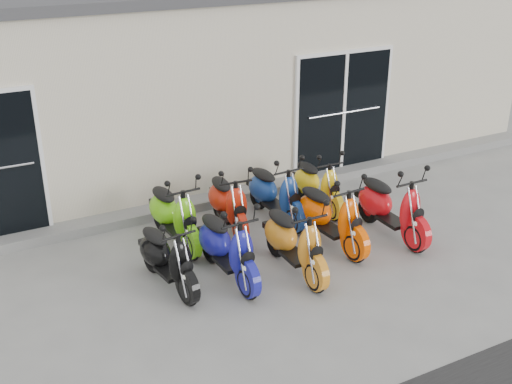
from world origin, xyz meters
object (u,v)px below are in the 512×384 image
scooter_front_black (167,250)px  scooter_back_red (228,196)px  scooter_front_orange_b (331,208)px  scooter_back_green (173,207)px  scooter_front_orange_a (294,233)px  scooter_front_red (392,198)px  scooter_back_blue (275,186)px  scooter_back_yellow (318,178)px  scooter_front_blue (227,238)px

scooter_front_black → scooter_back_red: scooter_back_red is taller
scooter_front_orange_b → scooter_back_green: scooter_front_orange_b is taller
scooter_back_green → scooter_front_orange_a: bearing=-56.6°
scooter_front_red → scooter_front_orange_b: bearing=170.0°
scooter_front_orange_b → scooter_back_blue: (-0.29, 1.12, -0.02)m
scooter_back_red → scooter_back_yellow: 1.63m
scooter_front_black → scooter_back_red: bearing=31.1°
scooter_back_blue → scooter_back_yellow: scooter_back_blue is taller
scooter_front_red → scooter_back_green: (-2.96, 1.27, -0.02)m
scooter_front_black → scooter_front_red: bearing=-10.5°
scooter_front_red → scooter_back_blue: bearing=134.4°
scooter_front_black → scooter_back_blue: bearing=19.0°
scooter_front_black → scooter_front_red: (3.47, -0.19, 0.07)m
scooter_front_orange_b → scooter_back_yellow: bearing=61.3°
scooter_front_orange_a → scooter_front_orange_b: (0.86, 0.42, 0.02)m
scooter_front_black → scooter_back_red: 1.79m
scooter_front_red → scooter_back_blue: size_ratio=1.05×
scooter_front_black → scooter_back_green: (0.51, 1.09, 0.05)m
scooter_back_red → scooter_back_blue: 0.81m
scooter_back_green → scooter_back_yellow: scooter_back_green is taller
scooter_front_orange_a → scooter_front_red: size_ratio=0.96×
scooter_back_red → scooter_back_yellow: (1.63, 0.04, -0.03)m
scooter_back_green → scooter_back_blue: size_ratio=1.01×
scooter_front_blue → scooter_front_orange_b: scooter_front_orange_b is taller
scooter_front_blue → scooter_front_orange_a: 0.91m
scooter_front_orange_a → scooter_back_yellow: scooter_front_orange_a is taller
scooter_front_blue → scooter_back_green: scooter_front_blue is taller
scooter_front_red → scooter_back_red: 2.45m
scooter_front_red → scooter_back_red: (-2.07, 1.30, -0.04)m
scooter_front_red → scooter_back_yellow: (-0.44, 1.34, -0.07)m
scooter_back_yellow → scooter_back_blue: bearing=-174.3°
scooter_front_orange_a → scooter_front_orange_b: scooter_front_orange_b is taller
scooter_front_black → scooter_front_orange_b: 2.50m
scooter_front_black → scooter_back_green: bearing=57.4°
scooter_back_red → scooter_back_green: bearing=-171.6°
scooter_front_orange_a → scooter_front_orange_b: 0.95m
scooter_front_blue → scooter_back_yellow: scooter_front_blue is taller
scooter_front_red → scooter_back_yellow: size_ratio=1.13×
scooter_front_red → scooter_back_yellow: 1.41m
scooter_back_green → scooter_front_blue: bearing=-81.2°
scooter_front_orange_b → scooter_front_red: size_ratio=0.98×
scooter_front_orange_a → scooter_back_yellow: (1.40, 1.59, -0.05)m
scooter_back_green → scooter_back_blue: bearing=-2.8°
scooter_front_orange_b → scooter_back_red: 1.58m
scooter_front_black → scooter_back_red: (1.40, 1.11, 0.03)m
scooter_front_black → scooter_front_orange_a: scooter_front_orange_a is taller
scooter_front_red → scooter_back_yellow: scooter_front_red is taller
scooter_front_orange_a → scooter_front_red: bearing=8.3°
scooter_back_red → scooter_back_blue: (0.81, -0.02, 0.01)m
scooter_back_blue → scooter_back_yellow: bearing=0.8°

